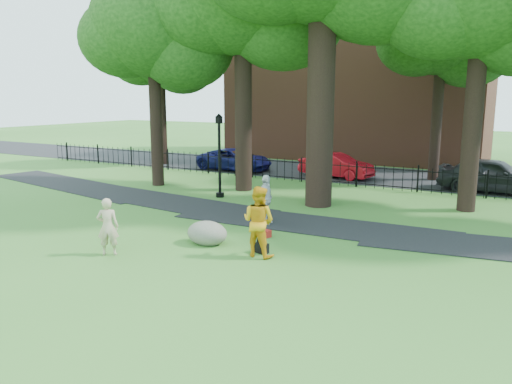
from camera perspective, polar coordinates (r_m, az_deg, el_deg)
The scene contains 16 objects.
ground at distance 14.95m, azimuth -3.16°, elevation -6.61°, with size 120.00×120.00×0.00m, color #336824.
footpath at distance 17.84m, azimuth 6.32°, elevation -3.75°, with size 36.00×2.60×0.03m, color black.
street at distance 29.40m, azimuth 13.76°, elevation 1.81°, with size 80.00×7.00×0.02m, color black.
iron_fence at distance 25.51m, azimuth 11.39°, elevation 1.93°, with size 44.00×0.04×1.20m.
brick_building at distance 37.89m, azimuth 11.56°, elevation 12.99°, with size 18.00×8.00×12.00m, color brown.
tree_row at distance 21.94m, azimuth 10.45°, elevation 20.35°, with size 26.82×7.96×12.42m.
woman at distance 14.86m, azimuth -16.58°, elevation -3.81°, with size 0.61×0.40×1.67m, color tan.
man at distance 14.11m, azimuth 0.29°, elevation -3.39°, with size 0.98×0.77×2.02m, color orange.
pedestrian at distance 17.61m, azimuth 1.11°, elevation -0.90°, with size 1.04×0.43×1.78m, color silver.
boulder at distance 15.51m, azimuth -5.62°, elevation -4.51°, with size 1.32×0.99×0.77m, color #615B51.
lamppost at distance 22.33m, azimuth -4.20°, elevation 4.06°, with size 0.37×0.37×3.75m.
backpack at distance 14.60m, azimuth 0.64°, elevation -6.42°, with size 0.39×0.25×0.29m, color black.
red_bag at distance 16.22m, azimuth 1.10°, elevation -4.74°, with size 0.35×0.22×0.24m, color maroon.
red_sedan at distance 28.16m, azimuth 9.13°, elevation 3.01°, with size 1.45×4.15×1.37m, color red.
navy_van at distance 30.68m, azimuth -2.47°, elevation 3.73°, with size 2.18×4.72×1.31m, color #0D0F44.
grey_car at distance 25.97m, azimuth 25.45°, elevation 1.74°, with size 1.96×4.86×1.66m, color black.
Camera 1 is at (7.66, -12.02, 4.50)m, focal length 35.00 mm.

